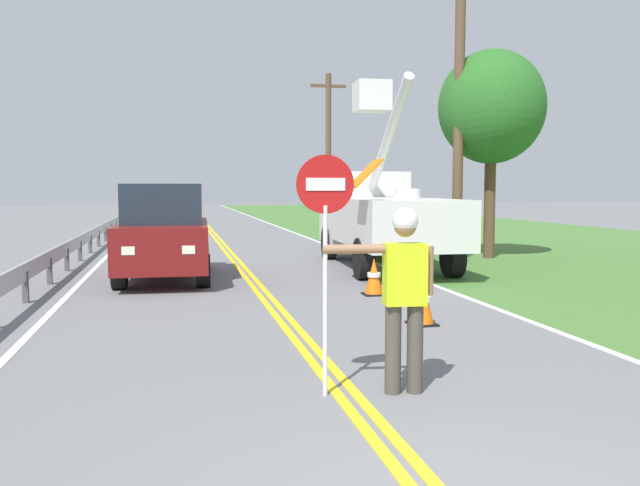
# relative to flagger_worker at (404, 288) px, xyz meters

# --- Properties ---
(grass_verge_right) EXTENTS (16.00, 110.00, 0.01)m
(grass_verge_right) POSITION_rel_flagger_worker_xyz_m (11.05, 17.00, -1.04)
(grass_verge_right) COLOR #477533
(grass_verge_right) RESTS_ON ground
(centerline_yellow_left) EXTENTS (0.11, 110.00, 0.01)m
(centerline_yellow_left) POSITION_rel_flagger_worker_xyz_m (-0.64, 17.00, -1.04)
(centerline_yellow_left) COLOR yellow
(centerline_yellow_left) RESTS_ON ground
(centerline_yellow_right) EXTENTS (0.11, 110.00, 0.01)m
(centerline_yellow_right) POSITION_rel_flagger_worker_xyz_m (-0.46, 17.00, -1.04)
(centerline_yellow_right) COLOR yellow
(centerline_yellow_right) RESTS_ON ground
(edge_line_right) EXTENTS (0.12, 110.00, 0.01)m
(edge_line_right) POSITION_rel_flagger_worker_xyz_m (3.05, 17.00, -1.04)
(edge_line_right) COLOR silver
(edge_line_right) RESTS_ON ground
(edge_line_left) EXTENTS (0.12, 110.00, 0.01)m
(edge_line_left) POSITION_rel_flagger_worker_xyz_m (-4.15, 17.00, -1.04)
(edge_line_left) COLOR silver
(edge_line_left) RESTS_ON ground
(flagger_worker) EXTENTS (1.08, 0.28, 1.83)m
(flagger_worker) POSITION_rel_flagger_worker_xyz_m (0.00, 0.00, 0.00)
(flagger_worker) COLOR #474238
(flagger_worker) RESTS_ON ground
(stop_sign_paddle) EXTENTS (0.56, 0.04, 2.33)m
(stop_sign_paddle) POSITION_rel_flagger_worker_xyz_m (-0.77, 0.08, 0.66)
(stop_sign_paddle) COLOR silver
(stop_sign_paddle) RESTS_ON ground
(utility_bucket_truck) EXTENTS (2.96, 6.91, 4.87)m
(utility_bucket_truck) POSITION_rel_flagger_worker_xyz_m (3.03, 10.40, 0.35)
(utility_bucket_truck) COLOR silver
(utility_bucket_truck) RESTS_ON ground
(oncoming_suv_nearest) EXTENTS (2.05, 4.67, 2.10)m
(oncoming_suv_nearest) POSITION_rel_flagger_worker_xyz_m (-2.39, 8.93, 0.01)
(oncoming_suv_nearest) COLOR maroon
(oncoming_suv_nearest) RESTS_ON ground
(utility_pole_near) EXTENTS (1.80, 0.28, 8.40)m
(utility_pole_near) POSITION_rel_flagger_worker_xyz_m (5.47, 11.07, 3.34)
(utility_pole_near) COLOR brown
(utility_pole_near) RESTS_ON ground
(utility_pole_mid) EXTENTS (1.80, 0.28, 7.66)m
(utility_pole_mid) POSITION_rel_flagger_worker_xyz_m (5.38, 26.51, 2.96)
(utility_pole_mid) COLOR brown
(utility_pole_mid) RESTS_ON ground
(traffic_cone_lead) EXTENTS (0.40, 0.40, 0.70)m
(traffic_cone_lead) POSITION_rel_flagger_worker_xyz_m (1.37, 3.04, -0.71)
(traffic_cone_lead) COLOR orange
(traffic_cone_lead) RESTS_ON ground
(traffic_cone_mid) EXTENTS (0.40, 0.40, 0.70)m
(traffic_cone_mid) POSITION_rel_flagger_worker_xyz_m (1.48, 5.81, -0.71)
(traffic_cone_mid) COLOR orange
(traffic_cone_mid) RESTS_ON ground
(traffic_cone_tail) EXTENTS (0.40, 0.40, 0.70)m
(traffic_cone_tail) POSITION_rel_flagger_worker_xyz_m (1.96, 8.24, -0.71)
(traffic_cone_tail) COLOR orange
(traffic_cone_tail) RESTS_ON ground
(guardrail_left_shoulder) EXTENTS (0.10, 32.00, 0.71)m
(guardrail_left_shoulder) POSITION_rel_flagger_worker_xyz_m (-4.75, 12.00, -0.53)
(guardrail_left_shoulder) COLOR #9EA0A3
(guardrail_left_shoulder) RESTS_ON ground
(roadside_tree_verge) EXTENTS (3.00, 3.00, 5.90)m
(roadside_tree_verge) POSITION_rel_flagger_worker_xyz_m (6.65, 11.47, 3.22)
(roadside_tree_verge) COLOR brown
(roadside_tree_verge) RESTS_ON ground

